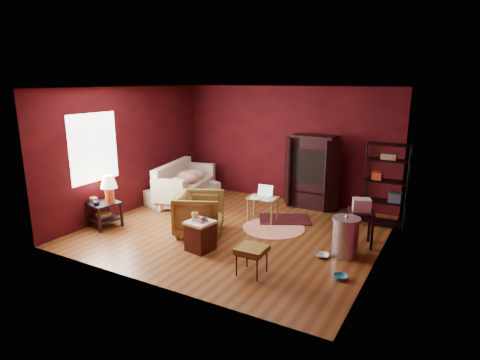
# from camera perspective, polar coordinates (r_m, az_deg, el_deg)

# --- Properties ---
(room) EXTENTS (5.54, 5.04, 2.84)m
(room) POSITION_cam_1_polar(r_m,az_deg,el_deg) (7.73, -1.04, 2.59)
(room) COLOR brown
(room) RESTS_ON ground
(sofa) EXTENTS (1.04, 1.94, 0.73)m
(sofa) POSITION_cam_1_polar(r_m,az_deg,el_deg) (10.04, -8.08, -0.94)
(sofa) COLOR beige
(sofa) RESTS_ON ground
(armchair) EXTENTS (1.11, 1.13, 0.90)m
(armchair) POSITION_cam_1_polar(r_m,az_deg,el_deg) (7.86, -5.81, -4.48)
(armchair) COLOR black
(armchair) RESTS_ON ground
(pet_bowl_steel) EXTENTS (0.25, 0.10, 0.24)m
(pet_bowl_steel) POSITION_cam_1_polar(r_m,az_deg,el_deg) (7.05, 11.63, -9.80)
(pet_bowl_steel) COLOR #BABDC1
(pet_bowl_steel) RESTS_ON ground
(pet_bowl_turquoise) EXTENTS (0.22, 0.08, 0.22)m
(pet_bowl_turquoise) POSITION_cam_1_polar(r_m,az_deg,el_deg) (6.40, 14.16, -12.65)
(pet_bowl_turquoise) COLOR teal
(pet_bowl_turquoise) RESTS_ON ground
(vase) EXTENTS (0.18, 0.18, 0.14)m
(vase) POSITION_cam_1_polar(r_m,az_deg,el_deg) (8.44, -19.77, -2.97)
(vase) COLOR #0C0F3E
(vase) RESTS_ON side_table
(mug) EXTENTS (0.13, 0.12, 0.11)m
(mug) POSITION_cam_1_polar(r_m,az_deg,el_deg) (7.07, -6.43, -4.88)
(mug) COLOR #E1E16E
(mug) RESTS_ON hamper
(side_table) EXTENTS (0.65, 0.65, 1.08)m
(side_table) POSITION_cam_1_polar(r_m,az_deg,el_deg) (8.55, -18.46, -2.20)
(side_table) COLOR black
(side_table) RESTS_ON ground
(sofa_cushions) EXTENTS (1.24, 2.19, 0.86)m
(sofa_cushions) POSITION_cam_1_polar(r_m,az_deg,el_deg) (10.02, -8.08, -0.61)
(sofa_cushions) COLOR beige
(sofa_cushions) RESTS_ON sofa
(hamper) EXTENTS (0.50, 0.50, 0.62)m
(hamper) POSITION_cam_1_polar(r_m,az_deg,el_deg) (7.16, -5.67, -7.81)
(hamper) COLOR #461B10
(hamper) RESTS_ON ground
(footstool) EXTENTS (0.45, 0.45, 0.45)m
(footstool) POSITION_cam_1_polar(r_m,az_deg,el_deg) (6.26, 1.71, -9.99)
(footstool) COLOR black
(footstool) RESTS_ON ground
(rug_round) EXTENTS (1.64, 1.64, 0.01)m
(rug_round) POSITION_cam_1_polar(r_m,az_deg,el_deg) (8.26, 4.80, -6.79)
(rug_round) COLOR beige
(rug_round) RESTS_ON ground
(rug_oriental) EXTENTS (1.30, 1.15, 0.01)m
(rug_oriental) POSITION_cam_1_polar(r_m,az_deg,el_deg) (8.75, 6.37, -5.54)
(rug_oriental) COLOR #4A1319
(rug_oriental) RESTS_ON ground
(laptop_desk) EXTENTS (0.65, 0.53, 0.76)m
(laptop_desk) POSITION_cam_1_polar(r_m,az_deg,el_deg) (8.51, 3.29, -2.82)
(laptop_desk) COLOR olive
(laptop_desk) RESTS_ON ground
(tv_armoire) EXTENTS (1.35, 0.72, 1.71)m
(tv_armoire) POSITION_cam_1_polar(r_m,az_deg,el_deg) (9.48, 10.29, 1.35)
(tv_armoire) COLOR black
(tv_armoire) RESTS_ON ground
(wire_shelving) EXTENTS (0.85, 0.39, 1.72)m
(wire_shelving) POSITION_cam_1_polar(r_m,az_deg,el_deg) (8.60, 20.20, -0.23)
(wire_shelving) COLOR black
(wire_shelving) RESTS_ON ground
(small_stand) EXTENTS (0.56, 0.56, 0.88)m
(small_stand) POSITION_cam_1_polar(r_m,az_deg,el_deg) (7.53, 16.86, -4.21)
(small_stand) COLOR black
(small_stand) RESTS_ON ground
(trash_can) EXTENTS (0.61, 0.61, 0.75)m
(trash_can) POSITION_cam_1_polar(r_m,az_deg,el_deg) (7.10, 14.76, -7.81)
(trash_can) COLOR silver
(trash_can) RESTS_ON ground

